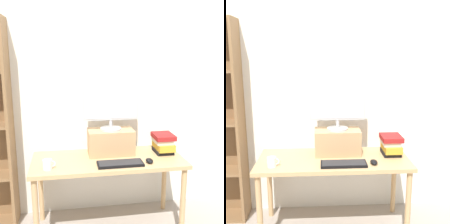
{
  "view_description": "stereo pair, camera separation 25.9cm",
  "coord_description": "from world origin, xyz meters",
  "views": [
    {
      "loc": [
        -0.37,
        -2.45,
        1.69
      ],
      "look_at": [
        0.05,
        0.05,
        1.16
      ],
      "focal_mm": 45.0,
      "sensor_mm": 36.0,
      "label": 1
    },
    {
      "loc": [
        -0.12,
        -2.48,
        1.69
      ],
      "look_at": [
        0.05,
        0.05,
        1.16
      ],
      "focal_mm": 45.0,
      "sensor_mm": 36.0,
      "label": 2
    }
  ],
  "objects": [
    {
      "name": "computer_monitor",
      "position": [
        0.05,
        0.12,
        1.19
      ],
      "size": [
        0.53,
        0.2,
        0.42
      ],
      "color": "#B7B7BA",
      "rests_on": "riser_box"
    },
    {
      "name": "coffee_mug",
      "position": [
        -0.54,
        -0.16,
        0.77
      ],
      "size": [
        0.11,
        0.08,
        0.09
      ],
      "color": "white",
      "rests_on": "desk"
    },
    {
      "name": "desk",
      "position": [
        0.0,
        0.0,
        0.64
      ],
      "size": [
        1.41,
        0.6,
        0.72
      ],
      "color": "tan",
      "rests_on": "ground_plane"
    },
    {
      "name": "riser_box",
      "position": [
        0.05,
        0.13,
        0.84
      ],
      "size": [
        0.44,
        0.25,
        0.24
      ],
      "color": "tan",
      "rests_on": "desk"
    },
    {
      "name": "computer_mouse",
      "position": [
        0.35,
        -0.16,
        0.74
      ],
      "size": [
        0.06,
        0.1,
        0.04
      ],
      "color": "black",
      "rests_on": "desk"
    },
    {
      "name": "keyboard",
      "position": [
        0.08,
        -0.17,
        0.74
      ],
      "size": [
        0.41,
        0.16,
        0.02
      ],
      "color": "black",
      "rests_on": "desk"
    },
    {
      "name": "book_stack",
      "position": [
        0.56,
        0.08,
        0.82
      ],
      "size": [
        0.19,
        0.25,
        0.19
      ],
      "color": "black",
      "rests_on": "desk"
    },
    {
      "name": "back_wall",
      "position": [
        0.0,
        0.44,
        1.3
      ],
      "size": [
        7.0,
        0.08,
        2.6
      ],
      "color": "silver",
      "rests_on": "ground_plane"
    }
  ]
}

